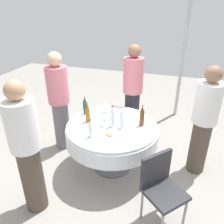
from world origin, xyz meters
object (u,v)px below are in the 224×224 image
object	(u,v)px
person_outer	(27,149)
bottle_clear_near	(112,117)
bottle_brown_north	(142,116)
person_north	(59,101)
dining_table	(112,134)
plate_front	(110,135)
bottle_clear_left	(91,129)
person_near	(204,120)
wine_glass_outer	(104,120)
wine_glass_mid	(106,106)
chair_left	(161,184)
plate_south	(132,114)
bottle_clear_west	(121,120)
plate_far	(115,118)
bottle_amber_outer	(88,113)
bottle_dark_green_mid	(85,106)
person_west	(133,92)

from	to	relation	value
person_outer	bottle_clear_near	bearing A→B (deg)	-91.34
bottle_brown_north	person_north	bearing A→B (deg)	-96.62
dining_table	plate_front	size ratio (longest dim) A/B	5.15
bottle_clear_left	person_near	world-z (taller)	person_near
wine_glass_outer	wine_glass_mid	size ratio (longest dim) A/B	0.99
chair_left	plate_south	bearing A→B (deg)	-109.81
bottle_clear_near	bottle_clear_left	distance (m)	0.39
bottle_clear_west	chair_left	bearing A→B (deg)	43.82
dining_table	plate_far	bearing A→B (deg)	-173.26
dining_table	wine_glass_outer	world-z (taller)	wine_glass_outer
bottle_clear_left	chair_left	world-z (taller)	bottle_clear_left
bottle_clear_left	plate_far	xyz separation A→B (m)	(-0.57, 0.15, -0.11)
bottle_clear_left	wine_glass_mid	distance (m)	0.74
wine_glass_outer	person_near	size ratio (longest dim) A/B	0.09
bottle_clear_left	wine_glass_mid	size ratio (longest dim) A/B	1.84
dining_table	bottle_clear_near	world-z (taller)	bottle_clear_near
bottle_clear_near	person_outer	distance (m)	1.19
plate_front	plate_far	world-z (taller)	plate_front
bottle_amber_outer	chair_left	world-z (taller)	bottle_amber_outer
bottle_clear_west	wine_glass_mid	world-z (taller)	bottle_clear_west
wine_glass_mid	bottle_amber_outer	bearing A→B (deg)	-21.39
person_north	bottle_dark_green_mid	bearing A→B (deg)	-81.67
dining_table	bottle_clear_west	xyz separation A→B (m)	(0.05, 0.15, 0.28)
bottle_clear_near	bottle_brown_north	world-z (taller)	bottle_clear_near
plate_south	chair_left	bearing A→B (deg)	28.06
bottle_clear_left	plate_south	size ratio (longest dim) A/B	1.09
bottle_clear_near	chair_left	xyz separation A→B (m)	(0.69, 0.78, -0.37)
person_outer	chair_left	world-z (taller)	person_outer
bottle_brown_north	plate_south	xyz separation A→B (m)	(-0.29, -0.21, -0.14)
bottle_clear_near	bottle_clear_left	xyz separation A→B (m)	(0.34, -0.19, -0.03)
bottle_clear_left	person_west	size ratio (longest dim) A/B	0.15
bottle_clear_left	wine_glass_mid	world-z (taller)	bottle_clear_left
plate_far	person_north	xyz separation A→B (m)	(-0.07, -0.96, 0.13)
chair_left	wine_glass_mid	bearing A→B (deg)	-94.86
bottle_clear_west	person_north	world-z (taller)	person_north
person_west	bottle_clear_west	bearing A→B (deg)	-81.35
bottle_clear_west	bottle_brown_north	distance (m)	0.30
bottle_clear_left	person_north	size ratio (longest dim) A/B	0.16
plate_south	plate_front	bearing A→B (deg)	-11.77
wine_glass_mid	person_north	bearing A→B (deg)	-83.56
plate_south	chair_left	size ratio (longest dim) A/B	0.27
plate_front	chair_left	xyz separation A→B (m)	(0.45, 0.74, -0.23)
bottle_clear_west	person_west	bearing A→B (deg)	-175.77
person_near	person_west	bearing A→B (deg)	-133.61
bottle_dark_green_mid	person_near	distance (m)	1.74
dining_table	plate_far	xyz separation A→B (m)	(-0.21, -0.02, 0.16)
plate_far	person_west	bearing A→B (deg)	172.57
bottle_brown_north	person_near	bearing A→B (deg)	104.15
dining_table	person_north	bearing A→B (deg)	-105.79
person_west	wine_glass_outer	bearing A→B (deg)	-95.44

